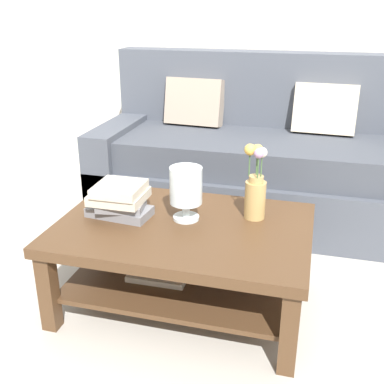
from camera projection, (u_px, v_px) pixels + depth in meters
ground_plane at (214, 274)px, 2.55m from camera, size 10.00×10.00×0.00m
back_wall at (265, 5)px, 3.52m from camera, size 6.40×0.12×2.70m
couch at (256, 162)px, 3.18m from camera, size 2.08×0.90×1.06m
coffee_table at (183, 246)px, 2.20m from camera, size 1.16×0.79×0.43m
book_stack_main at (120, 200)px, 2.21m from camera, size 0.31×0.23×0.16m
glass_hurricane_vase at (186, 188)px, 2.15m from camera, size 0.15×0.15×0.26m
flower_pitcher at (255, 189)px, 2.17m from camera, size 0.11×0.10×0.36m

